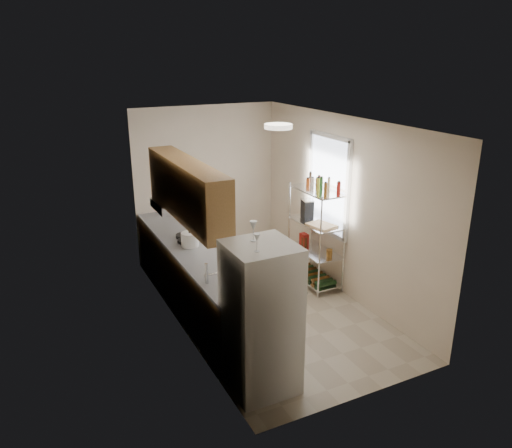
{
  "coord_description": "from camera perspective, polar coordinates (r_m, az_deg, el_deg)",
  "views": [
    {
      "loc": [
        -2.93,
        -5.6,
        3.43
      ],
      "look_at": [
        -0.03,
        0.25,
        1.16
      ],
      "focal_mm": 35.0,
      "sensor_mm": 36.0,
      "label": 1
    }
  ],
  "objects": [
    {
      "name": "room",
      "position": [
        6.67,
        1.16,
        0.56
      ],
      "size": [
        2.52,
        4.42,
        2.62
      ],
      "color": "#BDB099",
      "rests_on": "ground"
    },
    {
      "name": "counter_run",
      "position": [
        7.02,
        -7.26,
        -6.05
      ],
      "size": [
        0.63,
        3.51,
        0.9
      ],
      "color": "#B37D4C",
      "rests_on": "ground"
    },
    {
      "name": "upper_cabinets",
      "position": [
        6.21,
        -7.92,
        3.9
      ],
      "size": [
        0.33,
        2.2,
        0.72
      ],
      "primitive_type": "cube",
      "color": "#B37D4C",
      "rests_on": "room"
    },
    {
      "name": "range_hood",
      "position": [
        7.08,
        -9.44,
        2.18
      ],
      "size": [
        0.5,
        0.6,
        0.12
      ],
      "primitive_type": "cube",
      "color": "#B7BABC",
      "rests_on": "room"
    },
    {
      "name": "window",
      "position": [
        7.5,
        8.28,
        4.47
      ],
      "size": [
        0.06,
        1.0,
        1.46
      ],
      "primitive_type": "cube",
      "color": "white",
      "rests_on": "room"
    },
    {
      "name": "bakers_rack",
      "position": [
        7.46,
        6.96,
        0.91
      ],
      "size": [
        0.45,
        0.9,
        1.73
      ],
      "color": "silver",
      "rests_on": "ground"
    },
    {
      "name": "ceiling_dome",
      "position": [
        6.12,
        2.57,
        11.1
      ],
      "size": [
        0.34,
        0.34,
        0.05
      ],
      "primitive_type": "cylinder",
      "color": "white",
      "rests_on": "room"
    },
    {
      "name": "refrigerator",
      "position": [
        5.23,
        0.56,
        -10.74
      ],
      "size": [
        0.67,
        0.67,
        1.64
      ],
      "primitive_type": "cube",
      "color": "silver",
      "rests_on": "ground"
    },
    {
      "name": "wine_glass_a",
      "position": [
        4.68,
        0.1,
        -2.14
      ],
      "size": [
        0.06,
        0.06,
        0.18
      ],
      "primitive_type": null,
      "color": "silver",
      "rests_on": "refrigerator"
    },
    {
      "name": "wine_glass_b",
      "position": [
        4.93,
        -0.31,
        -0.82
      ],
      "size": [
        0.07,
        0.07,
        0.21
      ],
      "primitive_type": null,
      "color": "silver",
      "rests_on": "refrigerator"
    },
    {
      "name": "rice_cooker",
      "position": [
        6.86,
        -7.56,
        -1.76
      ],
      "size": [
        0.24,
        0.24,
        0.19
      ],
      "primitive_type": "cylinder",
      "color": "silver",
      "rests_on": "counter_run"
    },
    {
      "name": "frying_pan_large",
      "position": [
        7.03,
        -7.98,
        -1.91
      ],
      "size": [
        0.25,
        0.25,
        0.04
      ],
      "primitive_type": "cylinder",
      "rotation": [
        0.0,
        0.0,
        -0.04
      ],
      "color": "black",
      "rests_on": "counter_run"
    },
    {
      "name": "frying_pan_small",
      "position": [
        7.21,
        -8.26,
        -1.35
      ],
      "size": [
        0.27,
        0.27,
        0.05
      ],
      "primitive_type": "cylinder",
      "rotation": [
        0.0,
        0.0,
        0.22
      ],
      "color": "black",
      "rests_on": "counter_run"
    },
    {
      "name": "cutting_board",
      "position": [
        7.32,
        7.51,
        -0.15
      ],
      "size": [
        0.38,
        0.45,
        0.03
      ],
      "primitive_type": "cube",
      "rotation": [
        0.0,
        0.0,
        0.23
      ],
      "color": "tan",
      "rests_on": "bakers_rack"
    },
    {
      "name": "espresso_machine",
      "position": [
        7.74,
        5.88,
        1.87
      ],
      "size": [
        0.2,
        0.25,
        0.26
      ],
      "primitive_type": "cube",
      "rotation": [
        0.0,
        0.0,
        -0.24
      ],
      "color": "black",
      "rests_on": "bakers_rack"
    },
    {
      "name": "storage_bag",
      "position": [
        7.88,
        5.51,
        -1.65
      ],
      "size": [
        0.1,
        0.14,
        0.16
      ],
      "primitive_type": "cube",
      "rotation": [
        0.0,
        0.0,
        0.02
      ],
      "color": "#A11C13",
      "rests_on": "bakers_rack"
    }
  ]
}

